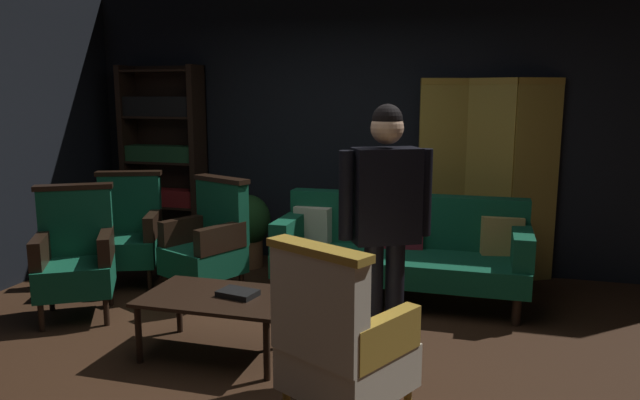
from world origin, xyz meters
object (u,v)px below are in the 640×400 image
velvet_couch (402,247)px  armchair_wing_left (76,256)px  bookshelf (164,157)px  armchair_wing_far (128,232)px  coffee_table (218,302)px  armchair_gilt_accent (340,343)px  standing_figure (385,216)px  folding_screen (488,177)px  potted_plant (249,226)px  book_black_cloth (238,293)px  armchair_wing_right (209,242)px

velvet_couch → armchair_wing_left: bearing=-155.1°
bookshelf → armchair_wing_left: 1.98m
velvet_couch → armchair_wing_far: bearing=-173.0°
coffee_table → armchair_gilt_accent: (1.02, -0.70, 0.12)m
armchair_wing_left → velvet_couch: bearing=24.9°
standing_figure → folding_screen: bearing=75.1°
armchair_wing_far → potted_plant: size_ratio=1.39×
velvet_couch → armchair_wing_far: armchair_wing_far is taller
armchair_wing_left → book_black_cloth: bearing=-12.7°
coffee_table → armchair_wing_far: 1.90m
bookshelf → armchair_wing_right: size_ratio=1.97×
folding_screen → velvet_couch: folding_screen is taller
armchair_wing_left → bookshelf: bearing=98.1°
bookshelf → standing_figure: bookshelf is taller
book_black_cloth → standing_figure: bearing=0.7°
coffee_table → potted_plant: 2.10m
armchair_gilt_accent → armchair_wing_right: same height
folding_screen → bookshelf: bookshelf is taller
velvet_couch → coffee_table: bearing=-124.5°
bookshelf → armchair_wing_far: 1.22m
armchair_wing_far → potted_plant: bearing=43.7°
velvet_couch → potted_plant: 1.72m
armchair_wing_left → potted_plant: bearing=64.2°
armchair_gilt_accent → armchair_wing_far: size_ratio=1.00×
potted_plant → folding_screen: bearing=6.4°
book_black_cloth → armchair_gilt_accent: bearing=-39.1°
folding_screen → armchair_gilt_accent: 3.09m
velvet_couch → potted_plant: velvet_couch is taller
bookshelf → armchair_wing_far: (0.20, -1.05, -0.59)m
coffee_table → armchair_wing_left: armchair_wing_left is taller
bookshelf → armchair_wing_far: size_ratio=1.97×
folding_screen → standing_figure: (-0.60, -2.24, 0.04)m
armchair_wing_right → velvet_couch: bearing=14.8°
standing_figure → book_black_cloth: size_ratio=6.73×
bookshelf → standing_figure: (2.80, -2.21, -0.05)m
folding_screen → armchair_gilt_accent: bearing=-103.3°
armchair_wing_left → standing_figure: 2.61m
folding_screen → velvet_couch: size_ratio=0.90×
armchair_wing_left → standing_figure: (2.53, -0.34, 0.54)m
armchair_wing_right → book_black_cloth: 1.28m
coffee_table → standing_figure: bearing=1.6°
armchair_wing_right → armchair_wing_far: (-0.88, 0.12, 0.00)m
armchair_wing_right → potted_plant: bearing=91.1°
velvet_couch → coffee_table: velvet_couch is taller
armchair_gilt_accent → standing_figure: standing_figure is taller
folding_screen → potted_plant: folding_screen is taller
folding_screen → book_black_cloth: (-1.58, -2.25, -0.55)m
coffee_table → armchair_wing_right: size_ratio=0.96×
armchair_wing_far → standing_figure: 2.89m
velvet_couch → armchair_wing_left: armchair_wing_left is taller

